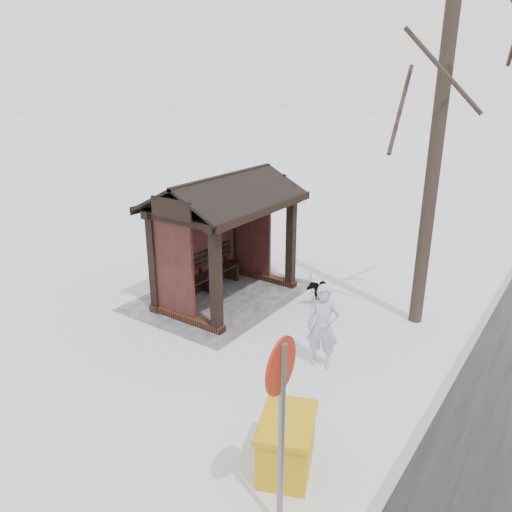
{
  "coord_description": "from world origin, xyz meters",
  "views": [
    {
      "loc": [
        8.83,
        7.02,
        5.2
      ],
      "look_at": [
        -0.1,
        0.8,
        1.25
      ],
      "focal_mm": 35.0,
      "sensor_mm": 36.0,
      "label": 1
    }
  ],
  "objects": [
    {
      "name": "pedestrian",
      "position": [
        1.37,
        3.34,
        0.82
      ],
      "size": [
        0.54,
        0.69,
        1.65
      ],
      "primitive_type": "imported",
      "rotation": [
        0.0,
        0.0,
        1.85
      ],
      "color": "#B0A4C0",
      "rests_on": "ground"
    },
    {
      "name": "kerb",
      "position": [
        0.0,
        5.5,
        0.01
      ],
      "size": [
        120.0,
        0.15,
        0.06
      ],
      "primitive_type": "cube",
      "color": "gray",
      "rests_on": "ground"
    },
    {
      "name": "road_sign",
      "position": [
        4.89,
        4.61,
        1.86
      ],
      "size": [
        0.67,
        0.11,
        2.61
      ],
      "rotation": [
        0.0,
        0.0,
        0.08
      ],
      "color": "slate",
      "rests_on": "ground"
    },
    {
      "name": "dog",
      "position": [
        -1.07,
        1.94,
        0.33
      ],
      "size": [
        0.84,
        0.52,
        0.66
      ],
      "primitive_type": "imported",
      "rotation": [
        0.0,
        0.0,
        1.8
      ],
      "color": "black",
      "rests_on": "ground"
    },
    {
      "name": "grit_bin",
      "position": [
        4.0,
        4.17,
        0.42
      ],
      "size": [
        1.26,
        1.07,
        0.82
      ],
      "rotation": [
        0.0,
        0.0,
        0.38
      ],
      "color": "#BF8D0B",
      "rests_on": "ground"
    },
    {
      "name": "ground",
      "position": [
        0.0,
        0.0,
        0.0
      ],
      "size": [
        120.0,
        120.0,
        0.0
      ],
      "primitive_type": "plane",
      "color": "silver",
      "rests_on": "ground"
    },
    {
      "name": "trampled_patch",
      "position": [
        0.0,
        -0.2,
        0.01
      ],
      "size": [
        4.2,
        3.2,
        0.02
      ],
      "primitive_type": "cube",
      "color": "#949499",
      "rests_on": "ground"
    },
    {
      "name": "bus_shelter",
      "position": [
        0.0,
        -0.16,
        2.17
      ],
      "size": [
        3.6,
        2.4,
        3.09
      ],
      "color": "#351B13",
      "rests_on": "ground"
    },
    {
      "name": "tree_near",
      "position": [
        -1.5,
        4.2,
        6.16
      ],
      "size": [
        3.42,
        3.42,
        9.03
      ],
      "color": "black",
      "rests_on": "ground"
    }
  ]
}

